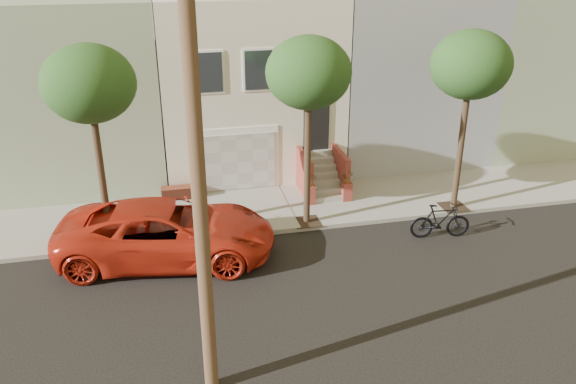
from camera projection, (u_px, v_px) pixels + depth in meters
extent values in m
plane|color=black|center=(307.00, 291.00, 16.43)|extent=(90.00, 90.00, 0.00)
cube|color=gray|center=(270.00, 209.00, 21.17)|extent=(40.00, 3.70, 0.15)
cube|color=silver|center=(242.00, 76.00, 24.94)|extent=(7.00, 8.00, 7.00)
cube|color=#92A081|center=(76.00, 85.00, 23.57)|extent=(6.50, 8.00, 7.00)
cube|color=gray|center=(391.00, 69.00, 26.32)|extent=(6.50, 8.00, 7.00)
cube|color=#92A081|center=(520.00, 63.00, 27.64)|extent=(6.50, 8.00, 7.00)
cube|color=white|center=(237.00, 159.00, 22.12)|extent=(3.20, 0.12, 2.50)
cube|color=beige|center=(237.00, 162.00, 22.11)|extent=(2.90, 0.06, 2.20)
cube|color=gray|center=(245.00, 209.00, 20.95)|extent=(3.20, 3.70, 0.02)
cube|color=brown|center=(181.00, 192.00, 21.80)|extent=(1.40, 0.45, 0.44)
cube|color=black|center=(316.00, 125.00, 22.24)|extent=(1.00, 0.06, 2.00)
cube|color=#3F4751|center=(208.00, 72.00, 20.54)|extent=(1.00, 0.06, 1.40)
cube|color=white|center=(208.00, 72.00, 20.56)|extent=(1.15, 0.05, 1.55)
cube|color=#3F4751|center=(258.00, 70.00, 20.90)|extent=(1.00, 0.06, 1.40)
cube|color=white|center=(258.00, 70.00, 20.92)|extent=(1.15, 0.05, 1.55)
cube|color=#3F4751|center=(307.00, 68.00, 21.27)|extent=(1.00, 0.06, 1.40)
cube|color=white|center=(307.00, 68.00, 21.29)|extent=(1.15, 0.05, 1.55)
cube|color=gray|center=(328.00, 199.00, 21.57)|extent=(1.20, 0.28, 0.20)
cube|color=gray|center=(326.00, 191.00, 21.74)|extent=(1.20, 0.28, 0.20)
cube|color=gray|center=(324.00, 183.00, 21.91)|extent=(1.20, 0.28, 0.20)
cube|color=gray|center=(322.00, 175.00, 22.08)|extent=(1.20, 0.28, 0.20)
cube|color=gray|center=(320.00, 168.00, 22.25)|extent=(1.20, 0.28, 0.20)
cube|color=gray|center=(318.00, 160.00, 22.42)|extent=(1.20, 0.28, 0.20)
cube|color=gray|center=(317.00, 153.00, 22.58)|extent=(1.20, 0.28, 0.20)
cube|color=brown|center=(304.00, 174.00, 21.90)|extent=(0.18, 1.96, 1.60)
cube|color=brown|center=(340.00, 171.00, 22.18)|extent=(0.18, 1.96, 1.60)
cube|color=brown|center=(310.00, 195.00, 21.29)|extent=(0.35, 0.35, 0.70)
imported|color=#1C4217|center=(310.00, 180.00, 21.06)|extent=(0.40, 0.35, 0.45)
cube|color=brown|center=(347.00, 191.00, 21.58)|extent=(0.35, 0.35, 0.70)
imported|color=#1C4217|center=(347.00, 177.00, 21.34)|extent=(0.41, 0.35, 0.45)
cube|color=#2D2116|center=(111.00, 242.00, 18.73)|extent=(0.90, 0.90, 0.02)
cylinder|color=#322016|center=(102.00, 182.00, 17.88)|extent=(0.22, 0.22, 4.20)
ellipsoid|color=#1C4217|center=(89.00, 84.00, 16.65)|extent=(2.70, 2.57, 2.29)
cube|color=#2D2116|center=(307.00, 222.00, 20.05)|extent=(0.90, 0.90, 0.02)
cylinder|color=#322016|center=(307.00, 165.00, 19.20)|extent=(0.22, 0.22, 4.20)
ellipsoid|color=#1C4217|center=(309.00, 73.00, 17.97)|extent=(2.70, 2.57, 2.29)
cube|color=#2D2116|center=(453.00, 207.00, 21.16)|extent=(0.90, 0.90, 0.02)
cylinder|color=#322016|center=(460.00, 152.00, 20.31)|extent=(0.22, 0.22, 4.20)
ellipsoid|color=#1C4217|center=(471.00, 65.00, 19.08)|extent=(2.70, 2.57, 2.29)
cylinder|color=#4A3122|center=(198.00, 178.00, 10.94)|extent=(0.30, 0.30, 10.00)
imported|color=red|center=(167.00, 232.00, 17.74)|extent=(6.93, 4.01, 1.82)
imported|color=black|center=(440.00, 221.00, 19.11)|extent=(2.05, 0.83, 1.20)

